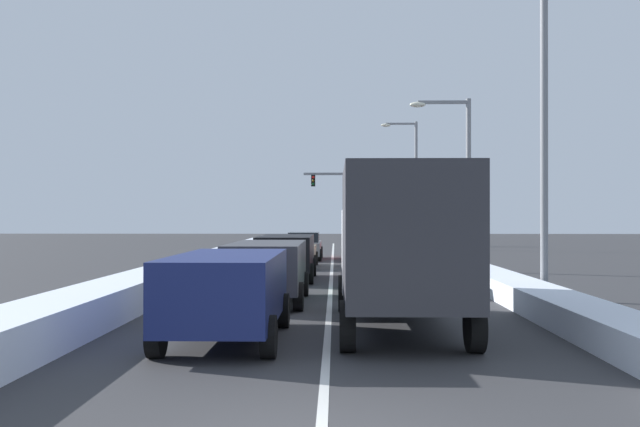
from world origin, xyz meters
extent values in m
plane|color=#333335|center=(0.00, 21.11, 0.00)|extent=(137.21, 137.21, 0.00)
cube|color=silver|center=(0.00, 26.39, 0.00)|extent=(0.14, 58.05, 0.01)
cube|color=silver|center=(5.30, 26.39, 0.30)|extent=(1.33, 58.05, 0.61)
cube|color=silver|center=(-5.30, 26.39, 0.39)|extent=(1.51, 58.05, 0.78)
cube|color=silver|center=(1.50, 10.31, 1.56)|extent=(2.35, 2.20, 2.00)
cube|color=#333338|center=(1.50, 6.71, 2.06)|extent=(2.35, 5.00, 2.60)
cylinder|color=black|center=(0.37, 10.61, 0.46)|extent=(0.28, 0.92, 0.92)
cylinder|color=black|center=(2.62, 10.61, 0.46)|extent=(0.28, 0.92, 0.92)
cylinder|color=black|center=(0.37, 5.21, 0.46)|extent=(0.28, 0.92, 0.92)
cylinder|color=black|center=(2.62, 5.21, 0.46)|extent=(0.28, 0.92, 0.92)
cube|color=#1E5633|center=(1.55, 15.18, 0.63)|extent=(1.82, 4.50, 0.70)
cube|color=black|center=(1.55, 15.03, 1.23)|extent=(1.64, 2.20, 0.55)
cube|color=red|center=(0.86, 12.98, 0.75)|extent=(0.24, 0.08, 0.14)
cube|color=red|center=(2.24, 12.98, 0.75)|extent=(0.24, 0.08, 0.14)
cylinder|color=black|center=(0.66, 16.73, 0.33)|extent=(0.22, 0.66, 0.66)
cylinder|color=black|center=(2.44, 16.73, 0.33)|extent=(0.22, 0.66, 0.66)
cylinder|color=black|center=(0.66, 13.63, 0.33)|extent=(0.22, 0.66, 0.66)
cylinder|color=black|center=(2.44, 13.63, 0.33)|extent=(0.22, 0.66, 0.66)
cube|color=maroon|center=(1.87, 20.77, 0.63)|extent=(1.82, 4.50, 0.70)
cube|color=black|center=(1.87, 20.62, 1.23)|extent=(1.64, 2.20, 0.55)
cube|color=red|center=(1.18, 18.57, 0.75)|extent=(0.24, 0.08, 0.14)
cube|color=red|center=(2.56, 18.57, 0.75)|extent=(0.24, 0.08, 0.14)
cylinder|color=black|center=(0.98, 22.32, 0.33)|extent=(0.22, 0.66, 0.66)
cylinder|color=black|center=(2.76, 22.32, 0.33)|extent=(0.22, 0.66, 0.66)
cylinder|color=black|center=(0.98, 19.22, 0.33)|extent=(0.22, 0.66, 0.66)
cylinder|color=black|center=(2.76, 19.22, 0.33)|extent=(0.22, 0.66, 0.66)
cube|color=#B7BABF|center=(1.75, 27.57, 1.04)|extent=(1.95, 4.90, 1.25)
cube|color=black|center=(1.75, 25.16, 1.32)|extent=(1.56, 0.06, 0.55)
cube|color=red|center=(0.97, 25.17, 0.94)|extent=(0.20, 0.08, 0.28)
cube|color=red|center=(2.53, 25.17, 0.94)|extent=(0.20, 0.08, 0.28)
cylinder|color=black|center=(0.80, 29.27, 0.37)|extent=(0.25, 0.74, 0.74)
cylinder|color=black|center=(2.71, 29.27, 0.37)|extent=(0.25, 0.74, 0.74)
cylinder|color=black|center=(0.80, 25.87, 0.37)|extent=(0.25, 0.74, 0.74)
cylinder|color=black|center=(2.71, 25.87, 0.37)|extent=(0.25, 0.74, 0.74)
cube|color=maroon|center=(1.72, 33.80, 1.04)|extent=(1.95, 4.90, 1.25)
cube|color=black|center=(1.72, 31.39, 1.32)|extent=(1.56, 0.06, 0.55)
cube|color=red|center=(0.94, 31.40, 0.94)|extent=(0.20, 0.08, 0.28)
cube|color=red|center=(2.50, 31.40, 0.94)|extent=(0.20, 0.08, 0.28)
cylinder|color=black|center=(0.76, 35.50, 0.37)|extent=(0.25, 0.74, 0.74)
cylinder|color=black|center=(2.67, 35.50, 0.37)|extent=(0.25, 0.74, 0.74)
cylinder|color=black|center=(0.76, 32.10, 0.37)|extent=(0.25, 0.74, 0.74)
cylinder|color=black|center=(2.67, 32.10, 0.37)|extent=(0.25, 0.74, 0.74)
cube|color=navy|center=(-1.93, 6.30, 1.04)|extent=(1.95, 4.90, 1.25)
cube|color=black|center=(-1.93, 3.89, 1.32)|extent=(1.56, 0.06, 0.55)
cube|color=red|center=(-2.71, 3.90, 0.94)|extent=(0.20, 0.08, 0.28)
cube|color=red|center=(-1.15, 3.90, 0.94)|extent=(0.20, 0.08, 0.28)
cylinder|color=black|center=(-2.88, 8.00, 0.37)|extent=(0.25, 0.74, 0.74)
cylinder|color=black|center=(-0.97, 8.00, 0.37)|extent=(0.25, 0.74, 0.74)
cylinder|color=black|center=(-2.88, 4.60, 0.37)|extent=(0.25, 0.74, 0.74)
cylinder|color=black|center=(-0.97, 4.60, 0.37)|extent=(0.25, 0.74, 0.74)
cube|color=#38383D|center=(-1.74, 12.37, 1.04)|extent=(1.95, 4.90, 1.25)
cube|color=black|center=(-1.74, 9.96, 1.32)|extent=(1.56, 0.06, 0.55)
cube|color=red|center=(-2.52, 9.97, 0.94)|extent=(0.20, 0.08, 0.28)
cube|color=red|center=(-0.96, 9.97, 0.94)|extent=(0.20, 0.08, 0.28)
cylinder|color=black|center=(-2.69, 14.07, 0.37)|extent=(0.25, 0.74, 0.74)
cylinder|color=black|center=(-0.78, 14.07, 0.37)|extent=(0.25, 0.74, 0.74)
cylinder|color=black|center=(-2.69, 10.67, 0.37)|extent=(0.25, 0.74, 0.74)
cylinder|color=black|center=(-0.78, 10.67, 0.37)|extent=(0.25, 0.74, 0.74)
cube|color=black|center=(-1.70, 19.55, 1.04)|extent=(1.95, 4.90, 1.25)
cube|color=black|center=(-1.70, 17.14, 1.32)|extent=(1.56, 0.06, 0.55)
cube|color=red|center=(-2.48, 17.15, 0.94)|extent=(0.20, 0.08, 0.28)
cube|color=red|center=(-0.92, 17.15, 0.94)|extent=(0.20, 0.08, 0.28)
cylinder|color=black|center=(-2.65, 21.25, 0.37)|extent=(0.25, 0.74, 0.74)
cylinder|color=black|center=(-0.74, 21.25, 0.37)|extent=(0.25, 0.74, 0.74)
cylinder|color=black|center=(-2.65, 17.85, 0.37)|extent=(0.25, 0.74, 0.74)
cylinder|color=black|center=(-0.74, 17.85, 0.37)|extent=(0.25, 0.74, 0.74)
cube|color=#937F60|center=(-1.71, 26.37, 0.63)|extent=(1.82, 4.50, 0.70)
cube|color=black|center=(-1.71, 26.22, 1.23)|extent=(1.64, 2.20, 0.55)
cube|color=red|center=(-2.40, 24.17, 0.75)|extent=(0.24, 0.08, 0.14)
cube|color=red|center=(-1.01, 24.17, 0.75)|extent=(0.24, 0.08, 0.14)
cylinder|color=black|center=(-2.60, 27.92, 0.33)|extent=(0.22, 0.66, 0.66)
cylinder|color=black|center=(-0.82, 27.92, 0.33)|extent=(0.22, 0.66, 0.66)
cylinder|color=black|center=(-2.60, 24.82, 0.33)|extent=(0.22, 0.66, 0.66)
cylinder|color=black|center=(-0.82, 24.82, 0.33)|extent=(0.22, 0.66, 0.66)
cube|color=slate|center=(-1.57, 32.21, 0.63)|extent=(1.82, 4.50, 0.70)
cube|color=black|center=(-1.57, 32.06, 1.23)|extent=(1.64, 2.20, 0.55)
cube|color=red|center=(-2.26, 30.01, 0.75)|extent=(0.24, 0.08, 0.14)
cube|color=red|center=(-0.88, 30.01, 0.75)|extent=(0.24, 0.08, 0.14)
cylinder|color=black|center=(-2.46, 33.76, 0.33)|extent=(0.22, 0.66, 0.66)
cylinder|color=black|center=(-0.68, 33.76, 0.33)|extent=(0.22, 0.66, 0.66)
cylinder|color=black|center=(-2.46, 30.66, 0.33)|extent=(0.22, 0.66, 0.66)
cylinder|color=black|center=(-0.68, 30.66, 0.33)|extent=(0.22, 0.66, 0.66)
cylinder|color=slate|center=(4.90, 52.77, 3.10)|extent=(0.28, 0.28, 6.20)
cube|color=slate|center=(1.20, 52.77, 5.95)|extent=(7.40, 0.20, 0.20)
cube|color=black|center=(1.70, 52.77, 5.38)|extent=(0.34, 0.34, 0.95)
sphere|color=red|center=(1.70, 52.59, 5.66)|extent=(0.22, 0.22, 0.22)
sphere|color=#593F0C|center=(1.70, 52.59, 5.38)|extent=(0.22, 0.22, 0.22)
sphere|color=#0C3819|center=(1.70, 52.59, 5.09)|extent=(0.22, 0.22, 0.22)
cube|color=black|center=(-1.70, 52.77, 5.38)|extent=(0.34, 0.34, 0.95)
sphere|color=red|center=(-1.70, 52.59, 5.66)|extent=(0.22, 0.22, 0.22)
sphere|color=#593F0C|center=(-1.70, 52.59, 5.38)|extent=(0.22, 0.22, 0.22)
sphere|color=#0C3819|center=(-1.70, 52.59, 5.09)|extent=(0.22, 0.22, 0.22)
cylinder|color=gray|center=(6.15, 13.19, 4.68)|extent=(0.22, 0.22, 9.36)
cylinder|color=gray|center=(5.94, 23.75, 3.75)|extent=(0.22, 0.22, 7.51)
cube|color=gray|center=(4.84, 23.75, 7.36)|extent=(2.20, 0.14, 0.14)
ellipsoid|color=#EAE5C6|center=(3.74, 23.75, 7.26)|extent=(0.70, 0.36, 0.24)
cylinder|color=gray|center=(6.04, 44.86, 4.64)|extent=(0.22, 0.22, 9.28)
cube|color=gray|center=(4.94, 44.86, 9.13)|extent=(2.20, 0.14, 0.14)
ellipsoid|color=#EAE5C6|center=(3.84, 44.86, 9.03)|extent=(0.70, 0.36, 0.24)
camera|label=1|loc=(0.16, -7.53, 2.41)|focal=40.37mm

